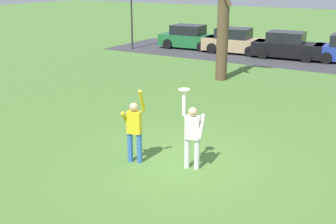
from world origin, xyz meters
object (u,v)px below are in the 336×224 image
Objects in this scene: person_catcher at (192,133)px; person_defender at (134,127)px; parked_car_tan at (235,42)px; lamppost_by_lot at (131,10)px; parked_car_black at (287,46)px; frisbee_disc at (184,90)px; parked_car_green at (189,38)px; bare_tree_tall at (224,22)px.

person_catcher is 1.55m from person_defender.
lamppost_by_lot reaches higher than parked_car_tan.
parked_car_tan is 3.45m from parked_car_black.
person_defender is 1.73m from frisbee_disc.
parked_car_black is at bearing -98.35° from person_catcher.
frisbee_disc reaches higher than parked_car_black.
parked_car_tan is (3.40, -0.10, 0.00)m from parked_car_green.
parked_car_black is (-0.85, 17.10, -0.25)m from person_defender.
lamppost_by_lot reaches higher than frisbee_disc.
person_catcher is 1.13m from frisbee_disc.
person_catcher is at bearing -74.88° from parked_car_tan.
parked_car_tan is (-5.56, 16.85, -1.37)m from frisbee_disc.
frisbee_disc is 0.06× the size of lamppost_by_lot.
person_catcher is 17.75m from parked_car_tan.
parked_car_black is at bearing -5.71° from parked_car_green.
parked_car_tan is at bearing -5.60° from parked_car_green.
parked_car_green is 9.61m from bare_tree_tall.
parked_car_black is (3.45, -0.12, 0.00)m from parked_car_tan.
lamppost_by_lot is at bearing -172.66° from parked_car_black.
parked_car_tan is (-5.78, 16.79, -0.25)m from person_catcher.
parked_car_black is 0.99× the size of lamppost_by_lot.
person_catcher is 1.02× the size of person_defender.
lamppost_by_lot is (-12.22, 14.73, 0.49)m from frisbee_disc.
parked_car_green is (-8.95, 16.95, -1.37)m from frisbee_disc.
person_catcher reaches higher than parked_car_black.
bare_tree_tall reaches higher than person_catcher.
parked_car_black is at bearing -5.82° from parked_car_tan.
frisbee_disc reaches higher than parked_car_green.
parked_car_green is at bearing 34.24° from lamppost_by_lot.
bare_tree_tall reaches higher than parked_car_green.
person_catcher reaches higher than parked_car_green.
person_defender is 0.48× the size of parked_car_green.
frisbee_disc is at bearing 0.00° from person_defender.
person_defender is at bearing -79.17° from bare_tree_tall.
person_defender is 10.24m from bare_tree_tall.
parked_car_tan and parked_car_black have the same top height.
person_catcher is 0.49× the size of parked_car_black.
parked_car_green is 6.84m from parked_car_black.
person_defender is 0.48× the size of parked_car_tan.
person_catcher is at bearing 0.00° from person_defender.
bare_tree_tall is at bearing -55.86° from parked_car_green.
parked_car_black is (-2.11, 16.73, -1.37)m from frisbee_disc.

